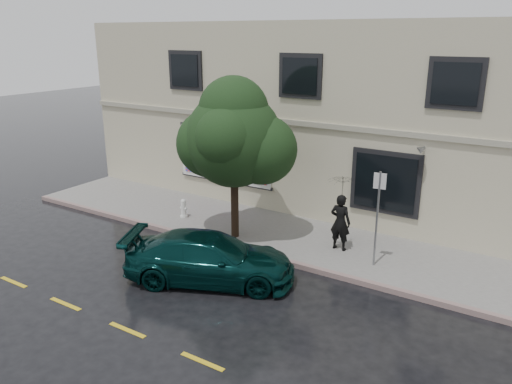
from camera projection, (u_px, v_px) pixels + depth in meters
The scene contains 12 objects.
ground at pixel (217, 272), 14.41m from camera, with size 90.00×90.00×0.00m, color black.
sidewalk at pixel (273, 233), 17.01m from camera, with size 20.00×3.50×0.15m, color gray.
curb at pixel (245, 251), 15.59m from camera, with size 20.00×0.18×0.16m, color slate.
road_marking at pixel (127, 330), 11.58m from camera, with size 19.00×0.12×0.01m, color gold.
building at pixel (344, 111), 20.60m from camera, with size 20.00×8.12×7.00m.
billboard at pixel (224, 155), 19.37m from camera, with size 4.30×0.16×2.20m.
car at pixel (210, 258), 13.72m from camera, with size 2.06×4.66×1.36m, color #072B29.
pedestrian at pixel (340, 222), 15.30m from camera, with size 0.65×0.43×1.79m, color black.
umbrella at pixel (342, 184), 14.93m from camera, with size 0.93×0.93×0.68m, color black.
street_tree at pixel (234, 139), 15.58m from camera, with size 3.04×3.04×4.79m.
fire_hydrant at pixel (184, 208), 18.18m from camera, with size 0.28×0.27×0.69m.
sign_pole at pixel (378, 211), 13.99m from camera, with size 0.35×0.07×2.82m.
Camera 1 is at (7.87, -10.43, 6.59)m, focal length 35.00 mm.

